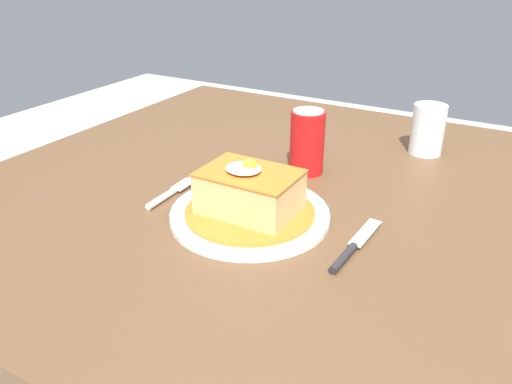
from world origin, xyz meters
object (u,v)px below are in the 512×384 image
main_plate (250,214)px  fork (169,194)px  soda_can (307,142)px  drinking_glass (427,133)px  knife (350,250)px

main_plate → fork: bearing=-179.6°
fork → main_plate: bearing=0.4°
soda_can → main_plate: bearing=-89.7°
soda_can → drinking_glass: 0.28m
drinking_glass → soda_can: bearing=-129.4°
fork → drinking_glass: bearing=52.0°
knife → soda_can: bearing=127.0°
knife → drinking_glass: 0.46m
soda_can → knife: bearing=-53.0°
fork → knife: (0.34, -0.02, 0.00)m
fork → drinking_glass: (0.34, 0.44, 0.04)m
knife → soda_can: (-0.18, 0.24, 0.06)m
main_plate → knife: size_ratio=1.56×
main_plate → fork: size_ratio=1.83×
drinking_glass → fork: bearing=-128.0°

